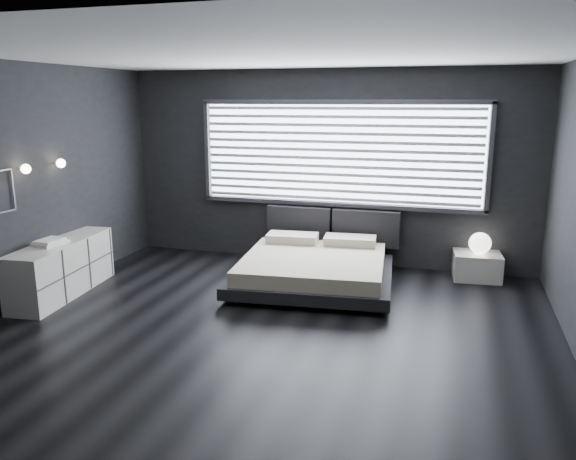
% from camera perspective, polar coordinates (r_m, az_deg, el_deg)
% --- Properties ---
extents(room, '(6.04, 6.00, 2.80)m').
position_cam_1_polar(room, '(5.59, -2.52, 3.10)').
color(room, black).
rests_on(room, ground).
extents(window, '(4.14, 0.09, 1.52)m').
position_cam_1_polar(window, '(8.09, 5.18, 7.68)').
color(window, white).
rests_on(window, ground).
extents(headboard, '(1.96, 0.16, 0.52)m').
position_cam_1_polar(headboard, '(8.21, 4.49, 0.42)').
color(headboard, black).
rests_on(headboard, ground).
extents(sconce_near, '(0.18, 0.11, 0.11)m').
position_cam_1_polar(sconce_near, '(7.08, -25.11, 5.64)').
color(sconce_near, silver).
rests_on(sconce_near, ground).
extents(sconce_far, '(0.18, 0.11, 0.11)m').
position_cam_1_polar(sconce_far, '(7.54, -22.09, 6.30)').
color(sconce_far, silver).
rests_on(sconce_far, ground).
extents(bed, '(2.17, 2.09, 0.52)m').
position_cam_1_polar(bed, '(7.31, 2.64, -3.85)').
color(bed, black).
rests_on(bed, ground).
extents(nightstand, '(0.65, 0.56, 0.36)m').
position_cam_1_polar(nightstand, '(8.01, 18.63, -3.47)').
color(nightstand, silver).
rests_on(nightstand, ground).
extents(orb_lamp, '(0.29, 0.29, 0.29)m').
position_cam_1_polar(orb_lamp, '(7.90, 18.93, -1.28)').
color(orb_lamp, white).
rests_on(orb_lamp, nightstand).
extents(dresser, '(0.65, 1.73, 0.68)m').
position_cam_1_polar(dresser, '(7.50, -21.96, -3.60)').
color(dresser, silver).
rests_on(dresser, ground).
extents(book_stack, '(0.32, 0.39, 0.07)m').
position_cam_1_polar(book_stack, '(7.28, -23.00, -1.13)').
color(book_stack, white).
rests_on(book_stack, dresser).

